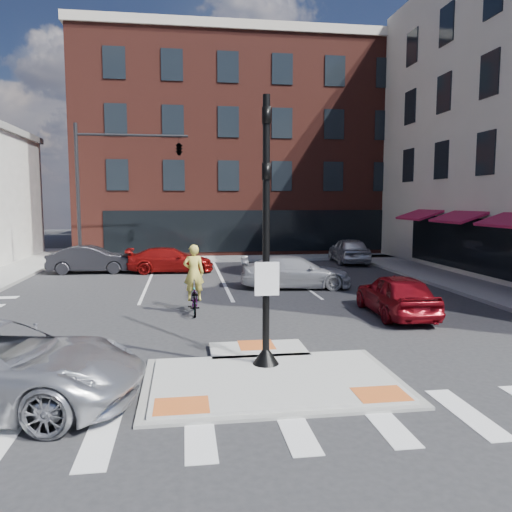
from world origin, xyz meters
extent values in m
plane|color=#28282B|center=(0.00, 0.00, 0.00)|extent=(120.00, 120.00, 0.00)
cube|color=gray|center=(0.00, -0.50, 0.03)|extent=(5.40, 3.60, 0.06)
cube|color=#A8A8A3|center=(0.00, -0.50, 0.06)|extent=(5.00, 3.20, 0.12)
cube|color=#A8A8A3|center=(0.00, 1.60, 0.06)|extent=(2.40, 1.40, 0.12)
cube|color=#D75F26|center=(-1.90, -1.70, 0.12)|extent=(1.00, 0.80, 0.01)
cube|color=#D75F26|center=(1.90, -1.70, 0.12)|extent=(1.00, 0.80, 0.01)
cube|color=#D75F26|center=(0.00, 1.90, 0.12)|extent=(0.90, 0.90, 0.01)
cube|color=gray|center=(-11.00, 20.00, 0.07)|extent=(3.00, 20.00, 0.15)
cube|color=gray|center=(10.80, 10.00, 0.07)|extent=(3.00, 24.00, 0.15)
cube|color=gray|center=(3.00, 22.00, 0.07)|extent=(26.00, 3.00, 0.15)
cube|color=#4F1F18|center=(3.00, 32.00, 7.50)|extent=(24.00, 18.00, 15.00)
cube|color=#BFB6A2|center=(3.00, 32.00, 15.20)|extent=(24.40, 18.40, 0.60)
cube|color=black|center=(3.00, 23.00, 1.80)|extent=(20.00, 0.12, 2.80)
cube|color=black|center=(12.00, 10.00, 1.70)|extent=(0.12, 16.00, 2.60)
cube|color=#AD1740|center=(11.30, 10.00, 3.05)|extent=(1.46, 3.00, 0.58)
cube|color=#AD1740|center=(11.30, 16.00, 3.05)|extent=(1.46, 3.00, 0.58)
cube|color=slate|center=(-4.00, 52.00, 5.00)|extent=(10.00, 12.00, 10.00)
cube|color=brown|center=(9.00, 54.00, 6.00)|extent=(12.00, 12.00, 12.00)
cone|color=black|center=(0.00, 0.40, 0.34)|extent=(0.60, 0.60, 0.45)
cylinder|color=black|center=(0.00, 0.40, 3.20)|extent=(0.16, 0.16, 5.80)
cube|color=white|center=(0.00, 0.28, 2.10)|extent=(0.55, 0.04, 0.75)
imported|color=black|center=(0.00, 0.40, 5.30)|extent=(0.18, 0.22, 1.10)
imported|color=black|center=(0.00, 0.40, 4.10)|extent=(0.18, 0.22, 1.10)
cylinder|color=black|center=(-7.50, 18.00, 4.00)|extent=(0.20, 0.20, 8.00)
cylinder|color=black|center=(-4.50, 18.00, 7.40)|extent=(6.00, 0.14, 0.14)
imported|color=black|center=(-2.00, 18.00, 6.80)|extent=(0.48, 2.24, 0.90)
imported|color=maroon|center=(5.16, 5.04, 0.72)|extent=(1.84, 4.26, 1.43)
imported|color=silver|center=(3.03, 10.77, 0.70)|extent=(5.01, 2.45, 1.40)
imported|color=black|center=(-6.72, 16.85, 0.73)|extent=(4.43, 1.59, 1.45)
imported|color=silver|center=(8.28, 19.01, 0.79)|extent=(2.27, 4.79, 1.58)
imported|color=maroon|center=(-2.56, 16.47, 0.67)|extent=(4.62, 1.94, 1.33)
imported|color=#3F3F44|center=(-1.50, 6.32, 0.50)|extent=(0.67, 1.91, 1.00)
imported|color=#D7C34C|center=(-1.50, 6.32, 1.41)|extent=(0.70, 0.46, 1.92)
camera|label=1|loc=(-1.81, -10.50, 3.81)|focal=35.00mm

